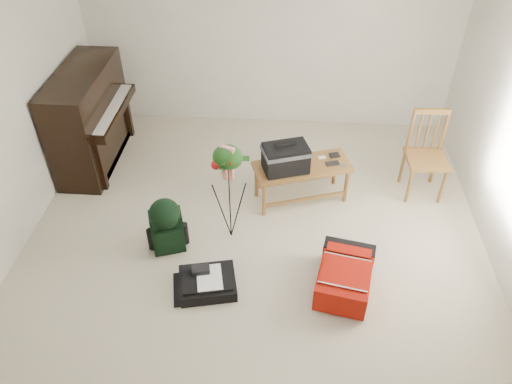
# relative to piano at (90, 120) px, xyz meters

# --- Properties ---
(floor) EXTENTS (5.00, 5.50, 0.01)m
(floor) POSITION_rel_piano_xyz_m (2.19, -1.60, -0.60)
(floor) COLOR beige
(floor) RESTS_ON ground
(ceiling) EXTENTS (5.00, 5.50, 0.01)m
(ceiling) POSITION_rel_piano_xyz_m (2.19, -1.60, 1.90)
(ceiling) COLOR white
(ceiling) RESTS_ON wall_back
(wall_back) EXTENTS (5.00, 0.04, 2.50)m
(wall_back) POSITION_rel_piano_xyz_m (2.19, 1.15, 0.65)
(wall_back) COLOR beige
(wall_back) RESTS_ON floor
(piano) EXTENTS (0.71, 1.50, 1.25)m
(piano) POSITION_rel_piano_xyz_m (0.00, 0.00, 0.00)
(piano) COLOR black
(piano) RESTS_ON floor
(bench) EXTENTS (1.19, 0.77, 0.85)m
(bench) POSITION_rel_piano_xyz_m (2.53, -0.63, 0.00)
(bench) COLOR brown
(bench) RESTS_ON floor
(dining_chair) EXTENTS (0.48, 0.48, 1.05)m
(dining_chair) POSITION_rel_piano_xyz_m (4.13, -0.34, -0.09)
(dining_chair) COLOR brown
(dining_chair) RESTS_ON floor
(red_suitcase) EXTENTS (0.63, 0.82, 0.32)m
(red_suitcase) POSITION_rel_piano_xyz_m (3.11, -1.91, -0.43)
(red_suitcase) COLOR #B81107
(red_suitcase) RESTS_ON floor
(black_duffel) EXTENTS (0.63, 0.55, 0.23)m
(black_duffel) POSITION_rel_piano_xyz_m (1.77, -2.06, -0.52)
(black_duffel) COLOR black
(black_duffel) RESTS_ON floor
(green_backpack) EXTENTS (0.38, 0.35, 0.66)m
(green_backpack) POSITION_rel_piano_xyz_m (1.28, -1.56, -0.23)
(green_backpack) COLOR black
(green_backpack) RESTS_ON floor
(flower_stand) EXTENTS (0.51, 0.51, 1.24)m
(flower_stand) POSITION_rel_piano_xyz_m (1.92, -1.31, 0.01)
(flower_stand) COLOR black
(flower_stand) RESTS_ON floor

